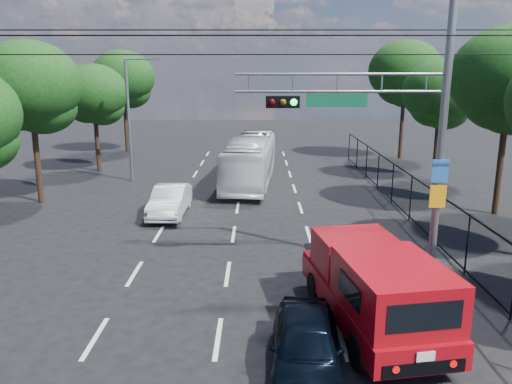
{
  "coord_description": "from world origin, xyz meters",
  "views": [
    {
      "loc": [
        0.97,
        -6.95,
        6.33
      ],
      "look_at": [
        0.91,
        7.61,
        2.8
      ],
      "focal_mm": 35.0,
      "sensor_mm": 36.0,
      "label": 1
    }
  ],
  "objects_px": {
    "signal_mast": "(403,109)",
    "white_van": "(170,201)",
    "navy_hatchback": "(306,346)",
    "red_pickup": "(373,285)",
    "white_bus": "(250,161)"
  },
  "relations": [
    {
      "from": "signal_mast",
      "to": "white_van",
      "type": "relative_size",
      "value": 2.36
    },
    {
      "from": "navy_hatchback",
      "to": "white_van",
      "type": "xyz_separation_m",
      "value": [
        -5.0,
        12.19,
        0.02
      ]
    },
    {
      "from": "red_pickup",
      "to": "white_bus",
      "type": "distance_m",
      "value": 17.05
    },
    {
      "from": "signal_mast",
      "to": "white_bus",
      "type": "xyz_separation_m",
      "value": [
        -4.75,
        13.28,
        -3.9
      ]
    },
    {
      "from": "signal_mast",
      "to": "white_bus",
      "type": "height_order",
      "value": "signal_mast"
    },
    {
      "from": "navy_hatchback",
      "to": "white_bus",
      "type": "distance_m",
      "value": 18.76
    },
    {
      "from": "signal_mast",
      "to": "navy_hatchback",
      "type": "distance_m",
      "value": 7.82
    },
    {
      "from": "red_pickup",
      "to": "white_bus",
      "type": "xyz_separation_m",
      "value": [
        -3.31,
        16.73,
        0.19
      ]
    },
    {
      "from": "white_bus",
      "to": "red_pickup",
      "type": "bearing_deg",
      "value": -73.59
    },
    {
      "from": "signal_mast",
      "to": "red_pickup",
      "type": "height_order",
      "value": "signal_mast"
    },
    {
      "from": "navy_hatchback",
      "to": "white_van",
      "type": "relative_size",
      "value": 0.94
    },
    {
      "from": "red_pickup",
      "to": "white_van",
      "type": "xyz_separation_m",
      "value": [
        -6.84,
        10.23,
        -0.49
      ]
    },
    {
      "from": "red_pickup",
      "to": "white_van",
      "type": "relative_size",
      "value": 1.51
    },
    {
      "from": "navy_hatchback",
      "to": "white_van",
      "type": "distance_m",
      "value": 13.18
    },
    {
      "from": "signal_mast",
      "to": "white_van",
      "type": "bearing_deg",
      "value": 140.69
    }
  ]
}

